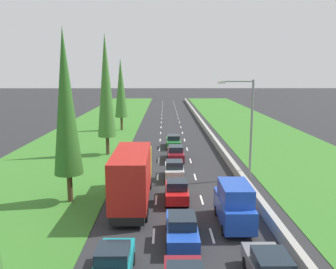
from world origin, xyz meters
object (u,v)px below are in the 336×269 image
Objects in this scene: red_hatchback_centre_lane at (177,191)px; poplar_tree_fourth at (121,88)px; silver_hatchback_centre_lane_fifth at (174,170)px; green_sedan_centre_lane at (173,141)px; blue_sedan_centre_lane at (182,228)px; street_light_mast at (248,122)px; poplar_tree_third at (106,86)px; blue_van_right_lane at (234,204)px; maroon_sedan_centre_lane_sixth at (176,153)px; teal_hatchback_left_lane at (114,263)px; red_box_truck_left_lane at (133,176)px; poplar_tree_second at (66,103)px.

red_hatchback_centre_lane is 0.33× the size of poplar_tree_fourth.
silver_hatchback_centre_lane_fifth is 13.55m from green_sedan_centre_lane.
street_light_mast is at bearing 61.94° from blue_sedan_centre_lane.
poplar_tree_third is at bearing -88.43° from poplar_tree_fourth.
blue_van_right_lane is at bearing 32.44° from blue_sedan_centre_lane.
blue_van_right_lane reaches higher than red_hatchback_centre_lane.
maroon_sedan_centre_lane_sixth is 0.50× the size of street_light_mast.
red_hatchback_centre_lane is 0.80× the size of blue_van_right_lane.
blue_sedan_centre_lane is (3.38, 3.74, -0.02)m from teal_hatchback_left_lane.
poplar_tree_third is (-4.39, 16.00, 5.89)m from red_box_truck_left_lane.
red_box_truck_left_lane is (-3.34, 5.84, 1.37)m from blue_sedan_centre_lane.
green_sedan_centre_lane is 17.32m from poplar_tree_fourth.
maroon_sedan_centre_lane_sixth is 23.10m from poplar_tree_fourth.
maroon_sedan_centre_lane_sixth is (3.56, 13.25, -1.37)m from red_box_truck_left_lane.
green_sedan_centre_lane is (-0.09, 6.74, 0.00)m from maroon_sedan_centre_lane_sixth.
blue_sedan_centre_lane and green_sedan_centre_lane have the same top height.
green_sedan_centre_lane is at bearing 88.97° from silver_hatchback_centre_lane_fifth.
street_light_mast is at bearing -34.63° from poplar_tree_third.
silver_hatchback_centre_lane_fifth is 11.93m from poplar_tree_second.
teal_hatchback_left_lane is 0.80× the size of blue_van_right_lane.
teal_hatchback_left_lane and red_hatchback_centre_lane have the same top height.
green_sedan_centre_lane is 0.50× the size of street_light_mast.
red_hatchback_centre_lane is 10.42m from poplar_tree_second.
street_light_mast is (9.76, 6.22, 3.05)m from red_box_truck_left_lane.
maroon_sedan_centre_lane_sixth is (0.22, 19.09, 0.00)m from blue_sedan_centre_lane.
blue_sedan_centre_lane is at bearing -147.56° from blue_van_right_lane.
silver_hatchback_centre_lane_fifth is 7.88m from street_light_mast.
red_box_truck_left_lane is at bearing -7.12° from poplar_tree_second.
teal_hatchback_left_lane is at bearing -65.08° from poplar_tree_second.
red_box_truck_left_lane is 0.79× the size of poplar_tree_fourth.
teal_hatchback_left_lane is 0.43× the size of street_light_mast.
poplar_tree_second is 15.75m from street_light_mast.
blue_sedan_centre_lane is 4.10m from blue_van_right_lane.
poplar_tree_fourth is at bearing 101.69° from blue_sedan_centre_lane.
poplar_tree_second is at bearing 172.88° from red_box_truck_left_lane.
blue_van_right_lane is 23.56m from poplar_tree_third.
red_box_truck_left_lane is 0.67× the size of poplar_tree_third.
street_light_mast is at bearing 21.15° from poplar_tree_second.
blue_van_right_lane is 1.26× the size of silver_hatchback_centre_lane_fifth.
poplar_tree_second is at bearing -89.82° from poplar_tree_fourth.
poplar_tree_second reaches higher than blue_sedan_centre_lane.
maroon_sedan_centre_lane_sixth is (0.31, 12.69, -0.02)m from red_hatchback_centre_lane.
red_hatchback_centre_lane reaches higher than green_sedan_centre_lane.
poplar_tree_second reaches higher than silver_hatchback_centre_lane_fifth.
blue_van_right_lane is 10.71m from silver_hatchback_centre_lane_fifth.
red_box_truck_left_lane is (0.05, 9.58, 1.35)m from teal_hatchback_left_lane.
maroon_sedan_centre_lane_sixth is at bearing 100.71° from blue_van_right_lane.
silver_hatchback_centre_lane_fifth is at bearing 90.25° from red_hatchback_centre_lane.
street_light_mast is at bearing 58.16° from teal_hatchback_left_lane.
teal_hatchback_left_lane and silver_hatchback_centre_lane_fifth have the same top height.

